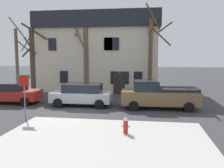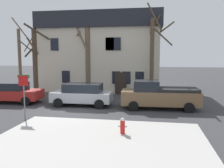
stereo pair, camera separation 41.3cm
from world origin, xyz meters
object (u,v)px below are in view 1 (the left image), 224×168
Objects in this scene: tree_bare_near at (18,58)px; street_sign_pole at (24,89)px; tree_bare_end at (151,53)px; building_main at (100,52)px; fire_hydrant at (126,125)px; tree_bare_far at (86,54)px; car_silver_wagon at (82,94)px; tree_bare_mid at (33,58)px; car_red_sedan at (11,93)px; pickup_truck_brown at (159,95)px.

street_sign_pole is at bearing -59.04° from tree_bare_near.
tree_bare_end is at bearing -3.28° from tree_bare_near.
building_main is 15.86m from fire_hydrant.
tree_bare_end is at bearing 83.07° from fire_hydrant.
tree_bare_far is 6.62m from car_silver_wagon.
building_main is at bearing 73.46° from tree_bare_far.
tree_bare_far is (5.54, -0.06, 0.35)m from tree_bare_mid.
tree_bare_far is at bearing 171.87° from tree_bare_end.
tree_bare_mid reaches higher than street_sign_pole.
street_sign_pole is (-2.23, -4.26, 0.98)m from car_silver_wagon.
fire_hydrant is (3.80, -6.18, -0.36)m from car_silver_wagon.
tree_bare_far reaches higher than tree_bare_mid.
tree_bare_end reaches higher than car_red_sedan.
tree_bare_far is 9.43m from pickup_truck_brown.
tree_bare_far is 1.62× the size of car_silver_wagon.
building_main is 8.50m from tree_bare_near.
tree_bare_near is 10.30m from car_silver_wagon.
tree_bare_end is 5.82m from pickup_truck_brown.
car_silver_wagon is at bearing 179.08° from pickup_truck_brown.
tree_bare_near is 1.36× the size of pickup_truck_brown.
pickup_truck_brown is at bearing 73.24° from fire_hydrant.
pickup_truck_brown is (5.91, -8.82, -3.12)m from building_main.
tree_bare_end reaches higher than tree_bare_far.
pickup_truck_brown is 7.15× the size of fire_hydrant.
tree_bare_end reaches higher than building_main.
tree_bare_mid is at bearing 131.03° from fire_hydrant.
car_red_sedan is at bearing -128.87° from tree_bare_far.
tree_bare_near reaches higher than car_silver_wagon.
car_red_sedan is (-4.59, -5.70, -3.02)m from tree_bare_far.
tree_bare_end is 11.67m from fire_hydrant.
car_silver_wagon is at bearing -88.17° from building_main.
car_red_sedan is 6.06× the size of fire_hydrant.
pickup_truck_brown is at bearing -25.80° from tree_bare_mid.
tree_bare_near is 0.90× the size of tree_bare_end.
car_red_sedan is 0.85× the size of pickup_truck_brown.
tree_bare_near is 2.79× the size of street_sign_pole.
street_sign_pole is (-1.95, -12.99, -2.23)m from building_main.
tree_bare_near reaches higher than tree_bare_far.
tree_bare_end is at bearing -8.13° from tree_bare_far.
car_silver_wagon is (1.15, -5.81, -2.96)m from tree_bare_far.
pickup_truck_brown is (6.78, -5.90, -2.88)m from tree_bare_far.
car_red_sedan is (0.94, -5.76, -2.67)m from tree_bare_mid.
car_red_sedan is at bearing 146.62° from fire_hydrant.
street_sign_pole reaches higher than car_silver_wagon.
tree_bare_mid is at bearing 179.39° from tree_bare_far.
car_silver_wagon is (6.68, -5.86, -2.62)m from tree_bare_mid.
tree_bare_near is at bearing 145.30° from car_silver_wagon.
car_red_sedan is (2.45, -5.56, -2.66)m from tree_bare_near.
pickup_truck_brown is at bearing -0.98° from car_red_sedan.
car_red_sedan is at bearing 128.81° from street_sign_pole.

